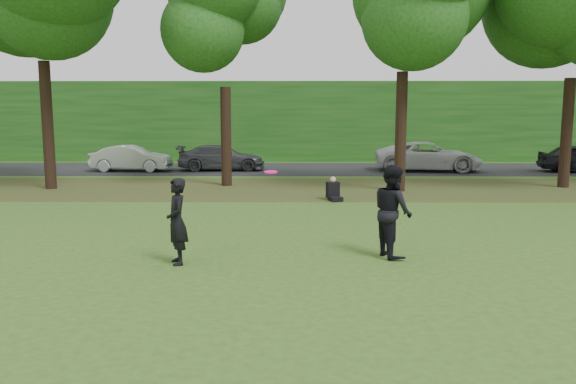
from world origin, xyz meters
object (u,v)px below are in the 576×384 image
at_px(seated_person, 334,192).
at_px(player_right, 393,211).
at_px(frisbee, 271,172).
at_px(player_left, 177,221).

bearing_deg(seated_person, player_right, -99.69).
distance_m(frisbee, seated_person, 8.49).
bearing_deg(player_right, player_left, 82.77).
relative_size(player_left, frisbee, 4.76).
distance_m(player_right, frisbee, 2.75).
bearing_deg(player_right, seated_person, -10.36).
bearing_deg(player_left, seated_person, 134.54).
bearing_deg(seated_person, player_left, -129.02).
distance_m(player_left, frisbee, 2.15).
height_order(player_left, frisbee, frisbee).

